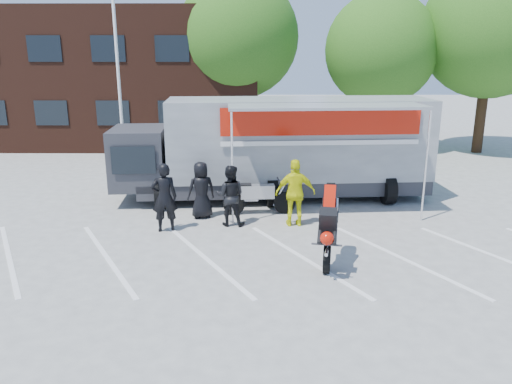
{
  "coord_description": "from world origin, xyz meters",
  "views": [
    {
      "loc": [
        -0.87,
        -10.24,
        4.82
      ],
      "look_at": [
        -0.97,
        2.33,
        1.3
      ],
      "focal_mm": 35.0,
      "sensor_mm": 36.0,
      "label": 1
    }
  ],
  "objects_px": {
    "parked_motorcycle": "(259,214)",
    "spectator_leather_b": "(164,198)",
    "tree_right": "(491,29)",
    "spectator_leather_a": "(201,190)",
    "tree_mid": "(381,50)",
    "flagpole": "(123,46)",
    "stunt_bike_rider": "(328,260)",
    "tree_left": "(238,37)",
    "transporter_truck": "(283,197)",
    "spectator_leather_c": "(230,196)",
    "spectator_hivis": "(295,193)"
  },
  "relations": [
    {
      "from": "spectator_leather_a",
      "to": "flagpole",
      "type": "bearing_deg",
      "value": -81.03
    },
    {
      "from": "transporter_truck",
      "to": "spectator_leather_c",
      "type": "bearing_deg",
      "value": -124.35
    },
    {
      "from": "flagpole",
      "to": "parked_motorcycle",
      "type": "distance_m",
      "value": 9.21
    },
    {
      "from": "parked_motorcycle",
      "to": "spectator_leather_b",
      "type": "distance_m",
      "value": 3.19
    },
    {
      "from": "tree_left",
      "to": "spectator_leather_a",
      "type": "bearing_deg",
      "value": -93.01
    },
    {
      "from": "transporter_truck",
      "to": "spectator_leather_a",
      "type": "relative_size",
      "value": 6.14
    },
    {
      "from": "tree_mid",
      "to": "transporter_truck",
      "type": "xyz_separation_m",
      "value": [
        -5.08,
        -8.68,
        -4.94
      ]
    },
    {
      "from": "spectator_leather_b",
      "to": "spectator_leather_a",
      "type": "bearing_deg",
      "value": -140.52
    },
    {
      "from": "spectator_hivis",
      "to": "transporter_truck",
      "type": "bearing_deg",
      "value": -89.33
    },
    {
      "from": "flagpole",
      "to": "transporter_truck",
      "type": "xyz_separation_m",
      "value": [
        6.17,
        -3.68,
        -5.05
      ]
    },
    {
      "from": "spectator_leather_c",
      "to": "tree_left",
      "type": "bearing_deg",
      "value": -83.54
    },
    {
      "from": "spectator_leather_a",
      "to": "stunt_bike_rider",
      "type": "bearing_deg",
      "value": 113.9
    },
    {
      "from": "spectator_hivis",
      "to": "spectator_leather_c",
      "type": "bearing_deg",
      "value": -4.4
    },
    {
      "from": "stunt_bike_rider",
      "to": "spectator_leather_b",
      "type": "relative_size",
      "value": 1.1
    },
    {
      "from": "tree_mid",
      "to": "spectator_hivis",
      "type": "relative_size",
      "value": 3.96
    },
    {
      "from": "tree_mid",
      "to": "transporter_truck",
      "type": "bearing_deg",
      "value": -120.31
    },
    {
      "from": "flagpole",
      "to": "stunt_bike_rider",
      "type": "height_order",
      "value": "flagpole"
    },
    {
      "from": "spectator_leather_a",
      "to": "spectator_hivis",
      "type": "bearing_deg",
      "value": 143.09
    },
    {
      "from": "tree_right",
      "to": "parked_motorcycle",
      "type": "distance_m",
      "value": 15.93
    },
    {
      "from": "tree_left",
      "to": "spectator_leather_c",
      "type": "xyz_separation_m",
      "value": [
        0.27,
        -12.56,
        -4.68
      ]
    },
    {
      "from": "spectator_leather_b",
      "to": "spectator_leather_c",
      "type": "xyz_separation_m",
      "value": [
        1.78,
        0.51,
        -0.08
      ]
    },
    {
      "from": "transporter_truck",
      "to": "spectator_hivis",
      "type": "height_order",
      "value": "spectator_hivis"
    },
    {
      "from": "tree_mid",
      "to": "spectator_hivis",
      "type": "xyz_separation_m",
      "value": [
        -4.86,
        -11.59,
        -3.97
      ]
    },
    {
      "from": "tree_mid",
      "to": "tree_right",
      "type": "relative_size",
      "value": 0.84
    },
    {
      "from": "tree_left",
      "to": "stunt_bike_rider",
      "type": "distance_m",
      "value": 16.33
    },
    {
      "from": "spectator_leather_b",
      "to": "stunt_bike_rider",
      "type": "bearing_deg",
      "value": 140.78
    },
    {
      "from": "flagpole",
      "to": "spectator_leather_a",
      "type": "height_order",
      "value": "flagpole"
    },
    {
      "from": "parked_motorcycle",
      "to": "spectator_leather_a",
      "type": "bearing_deg",
      "value": 96.81
    },
    {
      "from": "tree_right",
      "to": "parked_motorcycle",
      "type": "bearing_deg",
      "value": -137.35
    },
    {
      "from": "transporter_truck",
      "to": "spectator_leather_c",
      "type": "height_order",
      "value": "spectator_leather_c"
    },
    {
      "from": "tree_left",
      "to": "spectator_leather_a",
      "type": "distance_m",
      "value": 12.8
    },
    {
      "from": "flagpole",
      "to": "tree_right",
      "type": "bearing_deg",
      "value": 15.48
    },
    {
      "from": "spectator_leather_b",
      "to": "spectator_hivis",
      "type": "distance_m",
      "value": 3.68
    },
    {
      "from": "stunt_bike_rider",
      "to": "spectator_leather_a",
      "type": "relative_size",
      "value": 1.23
    },
    {
      "from": "tree_right",
      "to": "spectator_hivis",
      "type": "xyz_separation_m",
      "value": [
        -9.86,
        -11.09,
        -4.91
      ]
    },
    {
      "from": "parked_motorcycle",
      "to": "spectator_leather_a",
      "type": "relative_size",
      "value": 1.33
    },
    {
      "from": "tree_mid",
      "to": "parked_motorcycle",
      "type": "distance_m",
      "value": 13.04
    },
    {
      "from": "tree_left",
      "to": "tree_right",
      "type": "bearing_deg",
      "value": -7.13
    },
    {
      "from": "stunt_bike_rider",
      "to": "spectator_leather_c",
      "type": "distance_m",
      "value": 3.66
    },
    {
      "from": "flagpole",
      "to": "parked_motorcycle",
      "type": "relative_size",
      "value": 3.51
    },
    {
      "from": "tree_right",
      "to": "stunt_bike_rider",
      "type": "height_order",
      "value": "tree_right"
    },
    {
      "from": "tree_mid",
      "to": "spectator_leather_b",
      "type": "relative_size",
      "value": 3.97
    },
    {
      "from": "transporter_truck",
      "to": "spectator_leather_b",
      "type": "xyz_separation_m",
      "value": [
        -3.43,
        -3.39,
        0.97
      ]
    },
    {
      "from": "spectator_hivis",
      "to": "flagpole",
      "type": "bearing_deg",
      "value": -49.49
    },
    {
      "from": "tree_mid",
      "to": "spectator_leather_a",
      "type": "height_order",
      "value": "tree_mid"
    },
    {
      "from": "tree_right",
      "to": "parked_motorcycle",
      "type": "xyz_separation_m",
      "value": [
        -10.89,
        -10.03,
        -5.88
      ]
    },
    {
      "from": "spectator_leather_b",
      "to": "spectator_leather_c",
      "type": "relative_size",
      "value": 1.1
    },
    {
      "from": "tree_right",
      "to": "spectator_leather_a",
      "type": "relative_size",
      "value": 5.3
    },
    {
      "from": "transporter_truck",
      "to": "parked_motorcycle",
      "type": "xyz_separation_m",
      "value": [
        -0.81,
        -1.85,
        0.0
      ]
    },
    {
      "from": "tree_mid",
      "to": "transporter_truck",
      "type": "distance_m",
      "value": 11.21
    }
  ]
}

